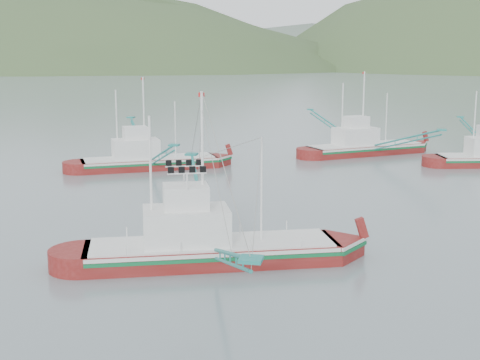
# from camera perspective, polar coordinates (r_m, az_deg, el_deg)

# --- Properties ---
(ground) EXTENTS (1200.00, 1200.00, 0.00)m
(ground) POSITION_cam_1_polar(r_m,az_deg,el_deg) (36.04, -1.78, -6.80)
(ground) COLOR slate
(ground) RESTS_ON ground
(main_boat) EXTENTS (13.64, 23.17, 9.70)m
(main_boat) POSITION_cam_1_polar(r_m,az_deg,el_deg) (34.98, -2.64, -4.06)
(main_boat) COLOR maroon
(main_boat) RESTS_ON ground
(bg_boat_far) EXTENTS (17.27, 21.17, 9.56)m
(bg_boat_far) POSITION_cam_1_polar(r_m,az_deg,el_deg) (73.02, 10.62, 3.74)
(bg_boat_far) COLOR maroon
(bg_boat_far) RESTS_ON ground
(bg_boat_left) EXTENTS (14.36, 21.40, 9.29)m
(bg_boat_left) POSITION_cam_1_polar(r_m,az_deg,el_deg) (63.53, -7.83, 2.67)
(bg_boat_left) COLOR maroon
(bg_boat_left) RESTS_ON ground
(headland_left) EXTENTS (448.00, 308.00, 210.00)m
(headland_left) POSITION_cam_1_polar(r_m,az_deg,el_deg) (436.01, -14.96, 9.17)
(headland_left) COLOR #39522A
(headland_left) RESTS_ON ground
(ridge_distant) EXTENTS (960.00, 400.00, 240.00)m
(ridge_distant) POSITION_cam_1_polar(r_m,az_deg,el_deg) (594.03, 13.06, 9.64)
(ridge_distant) COLOR slate
(ridge_distant) RESTS_ON ground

